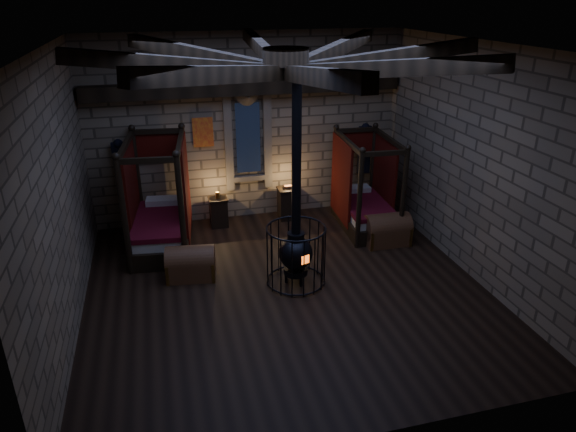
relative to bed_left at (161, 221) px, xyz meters
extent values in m
cube|color=black|center=(2.08, -2.36, -0.56)|extent=(7.00, 7.00, 0.01)
cube|color=#847054|center=(2.08, 1.14, 1.54)|extent=(7.00, 0.02, 4.20)
cube|color=#847054|center=(2.08, -5.86, 1.54)|extent=(7.00, 0.02, 4.20)
cube|color=#847054|center=(-1.42, -2.36, 1.54)|extent=(0.02, 7.00, 4.20)
cube|color=#847054|center=(5.58, -2.36, 1.54)|extent=(0.02, 7.00, 4.20)
cube|color=black|center=(2.08, -2.36, 3.64)|extent=(7.00, 7.00, 0.01)
cube|color=black|center=(2.08, 0.96, 2.49)|extent=(6.86, 0.35, 0.30)
cylinder|color=black|center=(2.08, -2.36, 3.49)|extent=(0.70, 0.70, 0.25)
cube|color=black|center=(2.08, 1.09, 1.34)|extent=(0.55, 0.04, 1.60)
cube|color=maroon|center=(1.08, 1.10, 1.54)|extent=(0.45, 0.03, 0.65)
cube|color=black|center=(-0.72, 0.98, 0.89)|extent=(0.30, 0.10, 1.15)
cube|color=black|center=(4.88, 0.98, 0.89)|extent=(0.30, 0.10, 1.15)
cube|color=black|center=(-0.01, -0.09, -0.38)|extent=(1.35, 2.26, 0.37)
cube|color=beige|center=(-0.01, -0.09, -0.09)|extent=(1.21, 2.08, 0.23)
cube|color=maroon|center=(-0.01, -0.09, 0.06)|extent=(1.27, 2.13, 0.10)
cube|color=beige|center=(0.08, 0.69, 0.16)|extent=(0.76, 0.44, 0.14)
cube|color=#500E06|center=(0.11, 0.97, 1.35)|extent=(1.13, 0.18, 0.57)
cylinder|color=black|center=(-0.64, -1.06, 0.57)|extent=(0.11, 0.11, 2.27)
cylinder|color=black|center=(-0.41, 1.00, 0.57)|extent=(0.11, 0.11, 2.27)
cylinder|color=black|center=(0.39, -1.17, 0.57)|extent=(0.11, 0.11, 2.27)
cylinder|color=black|center=(0.62, 0.88, 0.57)|extent=(0.11, 0.11, 2.27)
cube|color=#500E06|center=(-0.52, 0.28, 0.63)|extent=(0.23, 1.55, 2.01)
cube|color=#500E06|center=(0.57, 0.16, 0.63)|extent=(0.23, 1.55, 2.01)
cube|color=black|center=(4.46, -0.22, -0.39)|extent=(1.15, 2.02, 0.34)
cube|color=beige|center=(4.46, -0.22, -0.13)|extent=(1.02, 1.86, 0.21)
cube|color=maroon|center=(4.46, -0.22, 0.00)|extent=(1.08, 1.91, 0.09)
cube|color=beige|center=(4.51, 0.49, 0.10)|extent=(0.68, 0.37, 0.13)
cube|color=#500E06|center=(4.53, 0.75, 1.18)|extent=(1.04, 0.12, 0.52)
cylinder|color=black|center=(3.93, -1.13, 0.47)|extent=(0.10, 0.10, 2.07)
cylinder|color=black|center=(4.06, 0.75, 0.47)|extent=(0.10, 0.10, 2.07)
cylinder|color=black|center=(4.87, -1.19, 0.47)|extent=(0.10, 0.10, 2.07)
cylinder|color=black|center=(5.00, 0.69, 0.47)|extent=(0.10, 0.10, 2.07)
cube|color=#500E06|center=(3.99, 0.09, 0.52)|extent=(0.15, 1.41, 1.84)
cube|color=#500E06|center=(4.98, 0.03, 0.52)|extent=(0.15, 1.41, 1.84)
cube|color=brown|center=(0.46, -1.51, -0.38)|extent=(0.96, 0.67, 0.37)
cylinder|color=brown|center=(0.46, -1.51, -0.19)|extent=(0.96, 0.67, 0.55)
cube|color=olive|center=(0.05, -1.45, -0.38)|extent=(0.14, 0.57, 0.39)
cube|color=olive|center=(0.87, -1.57, -0.38)|extent=(0.14, 0.57, 0.39)
cube|color=brown|center=(4.60, -1.11, -0.37)|extent=(0.95, 0.59, 0.39)
cylinder|color=brown|center=(4.60, -1.11, -0.17)|extent=(0.95, 0.59, 0.57)
cube|color=olive|center=(4.17, -1.10, -0.37)|extent=(0.07, 0.60, 0.41)
cube|color=olive|center=(5.04, -1.12, -0.37)|extent=(0.07, 0.60, 0.41)
cube|color=black|center=(1.27, 0.68, -0.24)|extent=(0.39, 0.37, 0.64)
cube|color=black|center=(1.27, 0.68, 0.10)|extent=(0.42, 0.41, 0.04)
cylinder|color=olive|center=(1.27, 0.68, 0.19)|extent=(0.09, 0.09, 0.15)
cube|color=black|center=(2.91, 0.70, -0.21)|extent=(0.43, 0.41, 0.71)
cube|color=black|center=(2.91, 0.70, 0.17)|extent=(0.47, 0.45, 0.04)
cube|color=brown|center=(2.91, 0.70, 0.23)|extent=(0.18, 0.13, 0.05)
cylinder|color=black|center=(2.31, -2.17, -0.32)|extent=(0.44, 0.44, 0.11)
sphere|color=black|center=(2.31, -2.17, 0.04)|extent=(0.61, 0.61, 0.61)
cylinder|color=black|center=(2.31, -2.17, 0.37)|extent=(0.31, 0.31, 0.15)
cube|color=#FF5914|center=(2.41, -2.45, 0.04)|extent=(0.15, 0.07, 0.15)
cylinder|color=black|center=(2.31, -2.17, 1.96)|extent=(0.16, 0.16, 3.06)
torus|color=black|center=(2.31, -2.17, -0.52)|extent=(1.09, 1.09, 0.03)
torus|color=black|center=(2.31, -2.17, 0.54)|extent=(1.09, 1.09, 0.03)
camera|label=1|loc=(0.10, -10.09, 4.37)|focal=32.00mm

